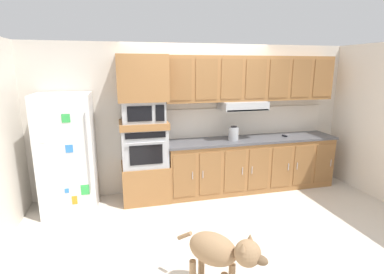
# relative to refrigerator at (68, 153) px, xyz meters

# --- Properties ---
(ground_plane) EXTENTS (9.60, 9.60, 0.00)m
(ground_plane) POSITION_rel_refrigerator_xyz_m (2.08, -0.68, -0.88)
(ground_plane) COLOR beige
(back_kitchen_wall) EXTENTS (6.20, 0.12, 2.50)m
(back_kitchen_wall) POSITION_rel_refrigerator_xyz_m (2.08, 0.43, 0.37)
(back_kitchen_wall) COLOR beige
(back_kitchen_wall) RESTS_ON ground
(side_panel_right) EXTENTS (0.12, 7.10, 2.50)m
(side_panel_right) POSITION_rel_refrigerator_xyz_m (4.88, -0.68, 0.37)
(side_panel_right) COLOR silver
(side_panel_right) RESTS_ON ground
(refrigerator) EXTENTS (0.76, 0.73, 1.76)m
(refrigerator) POSITION_rel_refrigerator_xyz_m (0.00, 0.00, 0.00)
(refrigerator) COLOR white
(refrigerator) RESTS_ON ground
(oven_base_cabinet) EXTENTS (0.74, 0.62, 0.60)m
(oven_base_cabinet) POSITION_rel_refrigerator_xyz_m (1.13, 0.07, -0.58)
(oven_base_cabinet) COLOR #996638
(oven_base_cabinet) RESTS_ON ground
(built_in_oven) EXTENTS (0.70, 0.62, 0.60)m
(built_in_oven) POSITION_rel_refrigerator_xyz_m (1.13, 0.07, 0.02)
(built_in_oven) COLOR #A8AAAF
(built_in_oven) RESTS_ON oven_base_cabinet
(appliance_mid_shelf) EXTENTS (0.74, 0.62, 0.10)m
(appliance_mid_shelf) POSITION_rel_refrigerator_xyz_m (1.13, 0.07, 0.37)
(appliance_mid_shelf) COLOR #996638
(appliance_mid_shelf) RESTS_ON built_in_oven
(microwave) EXTENTS (0.64, 0.54, 0.32)m
(microwave) POSITION_rel_refrigerator_xyz_m (1.13, 0.07, 0.58)
(microwave) COLOR #A8AAAF
(microwave) RESTS_ON appliance_mid_shelf
(appliance_upper_cabinet) EXTENTS (0.74, 0.62, 0.68)m
(appliance_upper_cabinet) POSITION_rel_refrigerator_xyz_m (1.13, 0.07, 1.08)
(appliance_upper_cabinet) COLOR #996638
(appliance_upper_cabinet) RESTS_ON microwave
(lower_cabinet_run) EXTENTS (2.96, 0.63, 0.88)m
(lower_cabinet_run) POSITION_rel_refrigerator_xyz_m (2.98, 0.07, -0.44)
(lower_cabinet_run) COLOR #996638
(lower_cabinet_run) RESTS_ON ground
(countertop_slab) EXTENTS (3.00, 0.64, 0.04)m
(countertop_slab) POSITION_rel_refrigerator_xyz_m (2.98, 0.07, 0.02)
(countertop_slab) COLOR #4C4C51
(countertop_slab) RESTS_ON lower_cabinet_run
(backsplash_panel) EXTENTS (3.00, 0.02, 0.50)m
(backsplash_panel) POSITION_rel_refrigerator_xyz_m (2.98, 0.36, 0.29)
(backsplash_panel) COLOR silver
(backsplash_panel) RESTS_ON countertop_slab
(upper_cabinet_with_hood) EXTENTS (2.96, 0.48, 0.88)m
(upper_cabinet_with_hood) POSITION_rel_refrigerator_xyz_m (2.97, 0.19, 1.02)
(upper_cabinet_with_hood) COLOR #996638
(upper_cabinet_with_hood) RESTS_ON backsplash_panel
(screwdriver) EXTENTS (0.16, 0.15, 0.03)m
(screwdriver) POSITION_rel_refrigerator_xyz_m (3.60, 0.04, 0.05)
(screwdriver) COLOR black
(screwdriver) RESTS_ON countertop_slab
(electric_kettle) EXTENTS (0.17, 0.17, 0.24)m
(electric_kettle) POSITION_rel_refrigerator_xyz_m (2.61, 0.02, 0.15)
(electric_kettle) COLOR #A8AAAF
(electric_kettle) RESTS_ON countertop_slab
(dog) EXTENTS (0.69, 0.73, 0.68)m
(dog) POSITION_rel_refrigerator_xyz_m (1.60, -2.22, -0.43)
(dog) COLOR #997551
(dog) RESTS_ON ground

